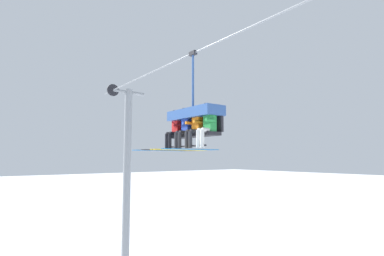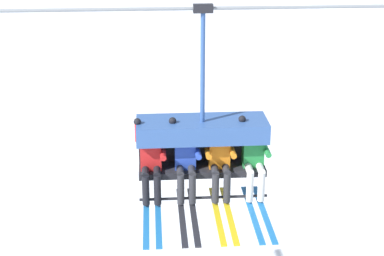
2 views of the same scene
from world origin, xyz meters
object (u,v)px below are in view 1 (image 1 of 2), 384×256
at_px(skier_orange, 194,127).
at_px(skier_green, 206,125).
at_px(skier_red, 174,129).
at_px(lift_tower_near, 127,176).
at_px(chairlift_chair, 195,118).
at_px(skier_blue, 184,128).

height_order(skier_orange, skier_green, skier_green).
bearing_deg(skier_red, lift_tower_near, 170.29).
relative_size(chairlift_chair, skier_red, 1.72).
bearing_deg(skier_red, skier_orange, -0.37).
bearing_deg(skier_green, skier_orange, -179.25).
bearing_deg(skier_blue, skier_orange, -0.74).
relative_size(chairlift_chair, skier_orange, 1.72).
xyz_separation_m(lift_tower_near, skier_red, (5.40, -0.92, 1.72)).
relative_size(chairlift_chair, skier_green, 1.72).
bearing_deg(lift_tower_near, chairlift_chair, -6.54).
distance_m(lift_tower_near, skier_blue, 6.25).
bearing_deg(skier_orange, chairlift_chair, 140.10).
bearing_deg(skier_green, skier_blue, 180.00).
bearing_deg(skier_red, skier_green, 0.00).
distance_m(chairlift_chair, skier_green, 0.87).
bearing_deg(lift_tower_near, skier_red, -9.71).
distance_m(lift_tower_near, skier_orange, 6.75).
relative_size(skier_red, skier_green, 1.00).
relative_size(skier_red, skier_orange, 1.00).
relative_size(lift_tower_near, skier_red, 5.23).
xyz_separation_m(lift_tower_near, skier_blue, (5.93, -0.92, 1.72)).
bearing_deg(lift_tower_near, skier_green, -7.53).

